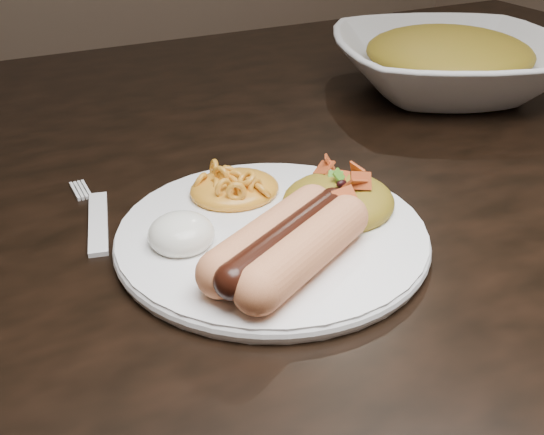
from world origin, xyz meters
name	(u,v)px	position (x,y,z in m)	size (l,w,h in m)	color
table	(233,229)	(0.00, 0.00, 0.66)	(1.60, 0.90, 0.75)	black
plate	(272,236)	(-0.04, -0.18, 0.76)	(0.24, 0.24, 0.01)	white
hotdog	(288,242)	(-0.05, -0.22, 0.78)	(0.12, 0.11, 0.03)	#FCA667
mac_and_cheese	(234,178)	(-0.04, -0.11, 0.78)	(0.08, 0.07, 0.03)	orange
sour_cream	(181,226)	(-0.11, -0.16, 0.78)	(0.05, 0.05, 0.03)	white
taco_salad	(339,191)	(0.02, -0.17, 0.78)	(0.09, 0.09, 0.04)	orange
fork	(98,222)	(-0.16, -0.08, 0.75)	(0.02, 0.16, 0.00)	white
serving_bowl	(447,65)	(0.32, 0.05, 0.78)	(0.28, 0.28, 0.07)	white
bowl_filling	(449,53)	(0.32, 0.05, 0.80)	(0.20, 0.20, 0.05)	orange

